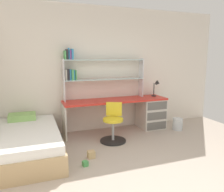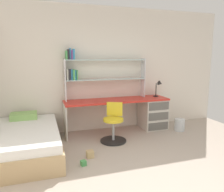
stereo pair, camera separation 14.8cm
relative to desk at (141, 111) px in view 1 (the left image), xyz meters
The scene contains 9 objects.
room_shell 2.55m from the desk, 152.43° to the right, with size 5.87×6.44×2.77m.
desk is the anchor object (origin of this frame).
bookshelf_hutch 1.47m from the desk, behind, with size 1.83×0.22×1.11m.
desk_lamp 0.71m from the desk, ahead, with size 0.20×0.17×0.38m.
swivel_chair 1.05m from the desk, 150.06° to the right, with size 0.52×0.52×0.77m.
bed_platform 2.67m from the desk, 166.30° to the right, with size 1.25×1.88×0.58m.
waste_bin 0.89m from the desk, 27.74° to the right, with size 0.23×0.23×0.27m, color silver.
toy_block_green_0 2.18m from the desk, 141.13° to the right, with size 0.08×0.08×0.08m, color #479E51.
toy_block_natural_1 1.91m from the desk, 143.89° to the right, with size 0.12×0.12×0.12m, color tan.
Camera 1 is at (-1.57, -2.06, 1.66)m, focal length 35.21 mm.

